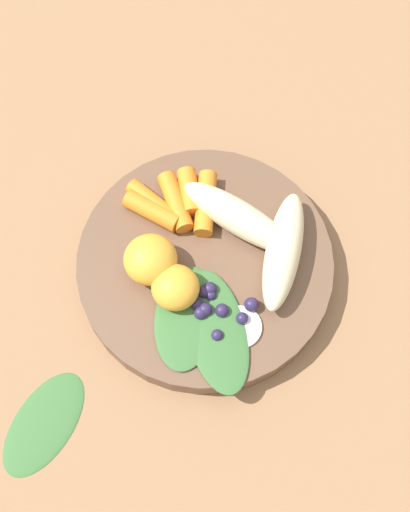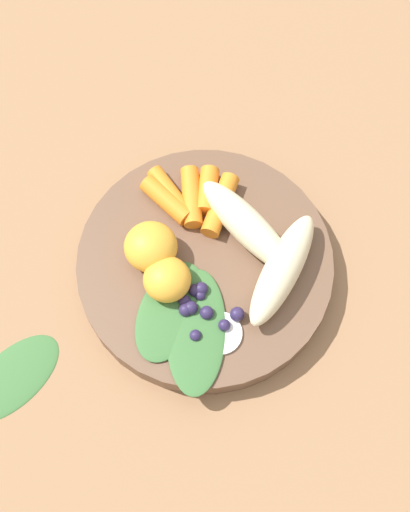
# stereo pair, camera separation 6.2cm
# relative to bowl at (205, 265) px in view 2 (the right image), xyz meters

# --- Properties ---
(ground_plane) EXTENTS (2.40, 2.40, 0.00)m
(ground_plane) POSITION_rel_bowl_xyz_m (0.00, 0.00, -0.01)
(ground_plane) COLOR #99704C
(bowl) EXTENTS (0.24, 0.24, 0.03)m
(bowl) POSITION_rel_bowl_xyz_m (0.00, 0.00, 0.00)
(bowl) COLOR brown
(bowl) RESTS_ON ground_plane
(banana_peeled_left) EXTENTS (0.11, 0.11, 0.03)m
(banana_peeled_left) POSITION_rel_bowl_xyz_m (-0.04, -0.03, 0.03)
(banana_peeled_left) COLOR beige
(banana_peeled_left) RESTS_ON bowl
(banana_peeled_right) EXTENTS (0.07, 0.12, 0.03)m
(banana_peeled_right) POSITION_rel_bowl_xyz_m (-0.07, 0.01, 0.03)
(banana_peeled_right) COLOR beige
(banana_peeled_right) RESTS_ON bowl
(orange_segment_near) EXTENTS (0.04, 0.04, 0.03)m
(orange_segment_near) POSITION_rel_bowl_xyz_m (0.03, 0.03, 0.03)
(orange_segment_near) COLOR #F4A833
(orange_segment_near) RESTS_ON bowl
(orange_segment_far) EXTENTS (0.05, 0.05, 0.04)m
(orange_segment_far) POSITION_rel_bowl_xyz_m (0.05, 0.00, 0.03)
(orange_segment_far) COLOR #F4A833
(orange_segment_far) RESTS_ON bowl
(carrot_front) EXTENTS (0.03, 0.07, 0.02)m
(carrot_front) POSITION_rel_bowl_xyz_m (-0.01, -0.05, 0.02)
(carrot_front) COLOR orange
(carrot_front) RESTS_ON bowl
(carrot_mid_left) EXTENTS (0.02, 0.05, 0.02)m
(carrot_mid_left) POSITION_rel_bowl_xyz_m (0.01, -0.07, 0.02)
(carrot_mid_left) COLOR orange
(carrot_mid_left) RESTS_ON bowl
(carrot_mid_right) EXTENTS (0.03, 0.06, 0.02)m
(carrot_mid_right) POSITION_rel_bowl_xyz_m (0.02, -0.06, 0.02)
(carrot_mid_right) COLOR orange
(carrot_mid_right) RESTS_ON bowl
(carrot_rear) EXTENTS (0.05, 0.06, 0.02)m
(carrot_rear) POSITION_rel_bowl_xyz_m (0.04, -0.06, 0.02)
(carrot_rear) COLOR orange
(carrot_rear) RESTS_ON bowl
(carrot_small) EXTENTS (0.06, 0.05, 0.02)m
(carrot_small) POSITION_rel_bowl_xyz_m (0.04, -0.05, 0.02)
(carrot_small) COLOR orange
(carrot_small) RESTS_ON bowl
(blueberry_pile) EXTENTS (0.06, 0.06, 0.01)m
(blueberry_pile) POSITION_rel_bowl_xyz_m (-0.00, 0.05, 0.02)
(blueberry_pile) COLOR #2D234C
(blueberry_pile) RESTS_ON bowl
(coconut_shred_patch) EXTENTS (0.04, 0.04, 0.00)m
(coconut_shred_patch) POSITION_rel_bowl_xyz_m (-0.02, 0.07, 0.01)
(coconut_shred_patch) COLOR white
(coconut_shred_patch) RESTS_ON bowl
(kale_leaf_left) EXTENTS (0.08, 0.11, 0.00)m
(kale_leaf_left) POSITION_rel_bowl_xyz_m (0.03, 0.05, 0.02)
(kale_leaf_left) COLOR #3D7038
(kale_leaf_left) RESTS_ON bowl
(kale_leaf_right) EXTENTS (0.06, 0.12, 0.00)m
(kale_leaf_right) POSITION_rel_bowl_xyz_m (-0.00, 0.07, 0.02)
(kale_leaf_right) COLOR #3D7038
(kale_leaf_right) RESTS_ON bowl
(kale_leaf_stray) EXTENTS (0.10, 0.11, 0.01)m
(kale_leaf_stray) POSITION_rel_bowl_xyz_m (0.16, 0.13, -0.01)
(kale_leaf_stray) COLOR #3D7038
(kale_leaf_stray) RESTS_ON ground_plane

